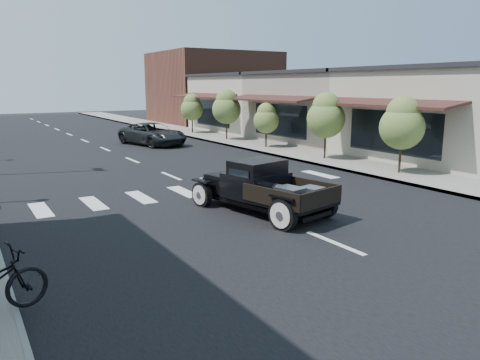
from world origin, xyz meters
TOP-DOWN VIEW (x-y plane):
  - ground at (0.00, 0.00)m, footprint 120.00×120.00m
  - road at (0.00, 15.00)m, footprint 14.00×80.00m
  - road_markings at (0.00, 10.00)m, footprint 12.00×60.00m
  - sidewalk_right at (8.50, 15.00)m, footprint 3.00×80.00m
  - storefront_near at (15.00, 4.00)m, footprint 10.00×9.00m
  - storefront_mid at (15.00, 13.00)m, footprint 10.00×9.00m
  - storefront_far at (15.00, 22.00)m, footprint 10.00×9.00m
  - far_building_right at (15.50, 32.00)m, footprint 11.00×10.00m
  - small_tree_a at (8.30, 2.08)m, footprint 1.85×1.85m
  - small_tree_b at (8.30, 6.78)m, footprint 1.91×1.91m
  - small_tree_c at (8.30, 12.02)m, footprint 1.51×1.51m
  - small_tree_d at (8.30, 16.78)m, footprint 1.95×1.95m
  - small_tree_e at (8.30, 22.19)m, footprint 1.74×1.74m
  - hotrod_pickup at (0.07, 0.26)m, footprint 3.11×5.03m
  - second_car at (3.20, 17.45)m, footprint 3.50×5.49m

SIDE VIEW (x-z plane):
  - ground at x=0.00m, z-range 0.00..0.00m
  - road_markings at x=0.00m, z-range -0.03..0.03m
  - road at x=0.00m, z-range 0.00..0.02m
  - sidewalk_right at x=8.50m, z-range 0.00..0.15m
  - second_car at x=3.20m, z-range 0.00..1.41m
  - hotrod_pickup at x=0.07m, z-range 0.00..1.62m
  - small_tree_c at x=8.30m, z-range 0.15..2.67m
  - small_tree_e at x=8.30m, z-range 0.15..3.05m
  - small_tree_a at x=8.30m, z-range 0.15..3.24m
  - small_tree_b at x=8.30m, z-range 0.15..3.33m
  - small_tree_d at x=8.30m, z-range 0.15..3.41m
  - storefront_near at x=15.00m, z-range 0.00..4.50m
  - storefront_mid at x=15.00m, z-range 0.00..4.50m
  - storefront_far at x=15.00m, z-range 0.00..4.50m
  - far_building_right at x=15.50m, z-range 0.00..7.00m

